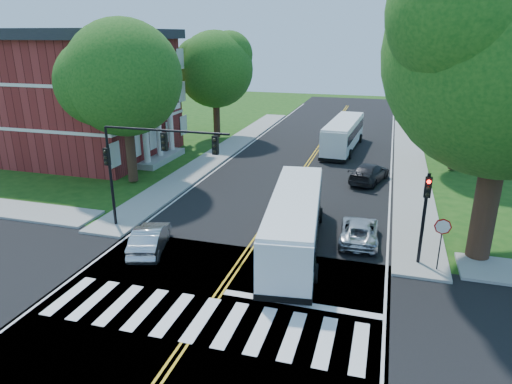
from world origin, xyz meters
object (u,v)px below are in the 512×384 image
at_px(signal_nw, 146,155).
at_px(hatchback, 150,239).
at_px(bus_follow, 343,134).
at_px(bus_lead, 295,221).
at_px(dark_sedan, 369,173).
at_px(signal_ne, 425,207).
at_px(suv, 359,231).

bearing_deg(signal_nw, hatchback, -63.28).
height_order(bus_follow, hatchback, bus_follow).
relative_size(bus_lead, hatchback, 2.75).
bearing_deg(dark_sedan, bus_lead, 91.33).
bearing_deg(signal_ne, bus_follow, 105.03).
distance_m(bus_follow, dark_sedan, 10.02).
height_order(signal_ne, hatchback, signal_ne).
height_order(hatchback, suv, hatchback).
xyz_separation_m(bus_lead, suv, (3.14, 1.76, -0.91)).
bearing_deg(suv, bus_follow, -83.61).
bearing_deg(bus_lead, bus_follow, -97.24).
xyz_separation_m(signal_ne, dark_sedan, (-3.00, 12.59, -2.27)).
height_order(signal_nw, signal_ne, signal_nw).
bearing_deg(dark_sedan, bus_follow, -57.64).
distance_m(bus_lead, hatchback, 7.35).
xyz_separation_m(signal_ne, hatchback, (-12.95, -2.20, -2.28)).
bearing_deg(bus_follow, signal_ne, 108.35).
bearing_deg(bus_follow, signal_nw, 73.20).
bearing_deg(bus_follow, suv, 101.84).
bearing_deg(hatchback, signal_ne, 173.42).
distance_m(signal_nw, dark_sedan, 17.17).
bearing_deg(suv, bus_lead, 27.12).
relative_size(hatchback, dark_sedan, 0.86).
relative_size(bus_lead, suv, 2.65).
relative_size(signal_ne, hatchback, 1.08).
distance_m(bus_lead, suv, 3.71).
bearing_deg(hatchback, suv, -173.69).
distance_m(bus_lead, dark_sedan, 12.78).
bearing_deg(bus_lead, suv, -157.69).
distance_m(signal_nw, bus_lead, 8.50).
bearing_deg(bus_lead, hatchback, 12.33).
relative_size(signal_nw, bus_follow, 0.65).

